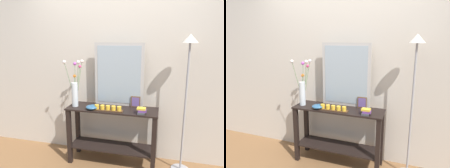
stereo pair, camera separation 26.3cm
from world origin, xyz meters
TOP-DOWN VIEW (x-y plane):
  - ground_plane at (0.00, 0.00)m, footprint 7.00×6.00m
  - wall_back at (0.00, 0.30)m, footprint 6.40×0.08m
  - console_table at (0.00, 0.00)m, footprint 1.21×0.37m
  - mirror_leaning at (0.06, 0.15)m, footprint 0.67×0.03m
  - tall_vase_left at (-0.51, -0.02)m, footprint 0.22×0.22m
  - candle_tray at (-0.03, -0.10)m, footprint 0.39×0.09m
  - picture_frame_small at (0.30, 0.13)m, footprint 0.12×0.01m
  - decorative_bowl at (-0.24, -0.11)m, footprint 0.16×0.16m
  - book_stack at (0.40, -0.11)m, footprint 0.12×0.11m
  - floor_lamp at (0.92, 0.03)m, footprint 0.24×0.24m

SIDE VIEW (x-z plane):
  - ground_plane at x=0.00m, z-range -0.02..0.00m
  - console_table at x=0.00m, z-range 0.09..0.89m
  - candle_tray at x=-0.03m, z-range 0.79..0.86m
  - decorative_bowl at x=-0.24m, z-range 0.80..0.86m
  - book_stack at x=0.40m, z-range 0.80..0.87m
  - picture_frame_small at x=0.30m, z-range 0.80..0.95m
  - tall_vase_left at x=-0.51m, z-range 0.72..1.36m
  - floor_lamp at x=0.92m, z-range 0.31..2.07m
  - mirror_leaning at x=0.06m, z-range 0.80..1.66m
  - wall_back at x=0.00m, z-range 0.00..2.70m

